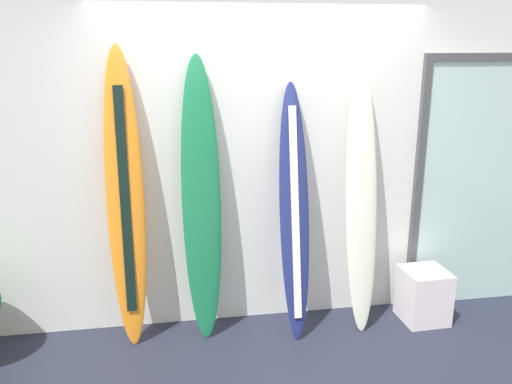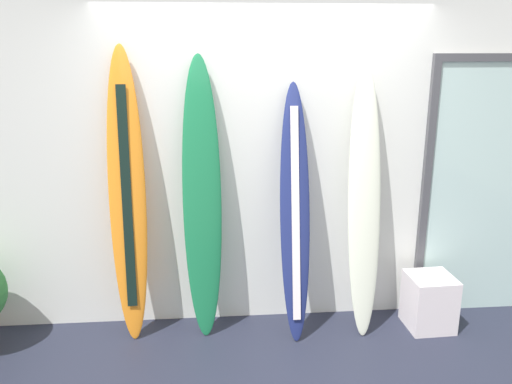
# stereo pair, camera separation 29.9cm
# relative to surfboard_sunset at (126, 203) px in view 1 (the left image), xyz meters

# --- Properties ---
(wall_back) EXTENTS (7.20, 0.20, 2.80)m
(wall_back) POSITION_rel_surfboard_sunset_xyz_m (1.04, 0.28, 0.30)
(wall_back) COLOR silver
(wall_back) RESTS_ON ground
(surfboard_sunset) EXTENTS (0.28, 0.32, 2.22)m
(surfboard_sunset) POSITION_rel_surfboard_sunset_xyz_m (0.00, 0.00, 0.00)
(surfboard_sunset) COLOR orange
(surfboard_sunset) RESTS_ON ground
(surfboard_emerald) EXTENTS (0.30, 0.31, 2.16)m
(surfboard_emerald) POSITION_rel_surfboard_sunset_xyz_m (0.55, 0.00, -0.04)
(surfboard_emerald) COLOR #1A7344
(surfboard_emerald) RESTS_ON ground
(surfboard_navy) EXTENTS (0.23, 0.45, 1.95)m
(surfboard_navy) POSITION_rel_surfboard_sunset_xyz_m (1.25, -0.07, -0.14)
(surfboard_navy) COLOR navy
(surfboard_navy) RESTS_ON ground
(surfboard_ivory) EXTENTS (0.26, 0.41, 2.08)m
(surfboard_ivory) POSITION_rel_surfboard_sunset_xyz_m (1.78, -0.06, -0.07)
(surfboard_ivory) COLOR silver
(surfboard_ivory) RESTS_ON ground
(display_block_left) EXTENTS (0.36, 0.36, 0.44)m
(display_block_left) POSITION_rel_surfboard_sunset_xyz_m (2.35, -0.12, -0.88)
(display_block_left) COLOR silver
(display_block_left) RESTS_ON ground
(glass_door) EXTENTS (1.18, 0.06, 2.15)m
(glass_door) POSITION_rel_surfboard_sunset_xyz_m (2.91, 0.16, 0.01)
(glass_door) COLOR silver
(glass_door) RESTS_ON ground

